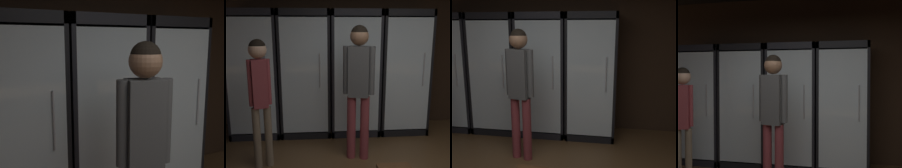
% 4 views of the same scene
% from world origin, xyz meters
% --- Properties ---
extents(wall_back, '(6.00, 0.06, 2.80)m').
position_xyz_m(wall_back, '(0.00, 3.03, 1.40)').
color(wall_back, '#382619').
rests_on(wall_back, ground).
extents(cooler_far_left, '(0.76, 0.69, 1.96)m').
position_xyz_m(cooler_far_left, '(-2.04, 2.69, 0.95)').
color(cooler_far_left, black).
rests_on(cooler_far_left, ground).
extents(cooler_left, '(0.76, 0.69, 1.96)m').
position_xyz_m(cooler_left, '(-1.26, 2.69, 0.96)').
color(cooler_left, black).
rests_on(cooler_left, ground).
extents(cooler_center, '(0.76, 0.69, 1.96)m').
position_xyz_m(cooler_center, '(-0.48, 2.69, 0.96)').
color(cooler_center, black).
rests_on(cooler_center, ground).
extents(cooler_right, '(0.76, 0.69, 1.96)m').
position_xyz_m(cooler_right, '(0.30, 2.69, 0.95)').
color(cooler_right, black).
rests_on(cooler_right, ground).
extents(shopper_near, '(0.39, 0.23, 1.72)m').
position_xyz_m(shopper_near, '(-0.55, 1.69, 1.07)').
color(shopper_near, brown).
rests_on(shopper_near, ground).
extents(shopper_far, '(0.25, 0.21, 1.57)m').
position_xyz_m(shopper_far, '(-1.74, 1.55, 1.01)').
color(shopper_far, '#72604C').
rests_on(shopper_far, ground).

